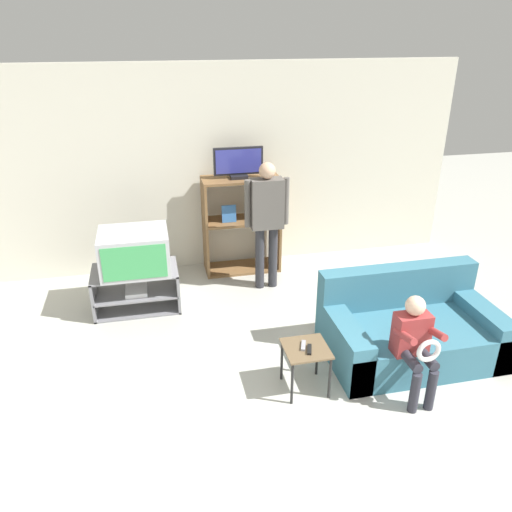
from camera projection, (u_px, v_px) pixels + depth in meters
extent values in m
cube|color=silver|center=(215.00, 169.00, 6.36)|extent=(6.40, 0.06, 2.60)
cube|color=slate|center=(138.00, 306.00, 5.79)|extent=(0.95, 0.58, 0.02)
cube|color=slate|center=(137.00, 290.00, 5.70)|extent=(0.92, 0.58, 0.02)
cube|color=slate|center=(134.00, 271.00, 5.60)|extent=(0.95, 0.58, 0.02)
cube|color=slate|center=(95.00, 293.00, 5.60)|extent=(0.03, 0.58, 0.47)
cube|color=slate|center=(177.00, 284.00, 5.78)|extent=(0.03, 0.58, 0.47)
cube|color=white|center=(136.00, 291.00, 5.62)|extent=(0.24, 0.28, 0.05)
cube|color=#B2B2B7|center=(134.00, 251.00, 5.50)|extent=(0.75, 0.61, 0.46)
cube|color=#3FA559|center=(134.00, 263.00, 5.22)|extent=(0.67, 0.01, 0.38)
cube|color=brown|center=(205.00, 228.00, 6.35)|extent=(0.03, 0.44, 1.26)
cube|color=brown|center=(277.00, 222.00, 6.53)|extent=(0.03, 0.44, 1.26)
cube|color=brown|center=(242.00, 267.00, 6.69)|extent=(0.91, 0.44, 0.03)
cube|color=brown|center=(241.00, 220.00, 6.41)|extent=(0.91, 0.44, 0.03)
cube|color=brown|center=(241.00, 179.00, 6.18)|extent=(0.91, 0.44, 0.03)
cube|color=#3870B7|center=(229.00, 214.00, 6.27)|extent=(0.18, 0.04, 0.22)
cube|color=black|center=(239.00, 176.00, 6.16)|extent=(0.21, 0.20, 0.04)
cube|color=black|center=(238.00, 161.00, 6.08)|extent=(0.61, 0.04, 0.34)
cube|color=#333899|center=(239.00, 161.00, 6.07)|extent=(0.56, 0.01, 0.29)
cube|color=brown|center=(306.00, 349.00, 4.31)|extent=(0.38, 0.38, 0.02)
cylinder|color=black|center=(292.00, 384.00, 4.22)|extent=(0.02, 0.02, 0.42)
cylinder|color=black|center=(330.00, 378.00, 4.28)|extent=(0.02, 0.02, 0.42)
cylinder|color=black|center=(282.00, 360.00, 4.52)|extent=(0.02, 0.02, 0.42)
cylinder|color=black|center=(317.00, 355.00, 4.58)|extent=(0.02, 0.02, 0.42)
cube|color=black|center=(309.00, 349.00, 4.26)|extent=(0.08, 0.15, 0.02)
cube|color=gray|center=(303.00, 346.00, 4.32)|extent=(0.08, 0.15, 0.02)
cube|color=teal|center=(411.00, 339.00, 4.85)|extent=(1.63, 0.96, 0.38)
cube|color=teal|center=(397.00, 285.00, 5.02)|extent=(1.63, 0.20, 0.42)
cube|color=teal|center=(343.00, 343.00, 4.69)|extent=(0.22, 0.96, 0.50)
cube|color=teal|center=(477.00, 326.00, 4.96)|extent=(0.22, 0.96, 0.50)
cylinder|color=#2D2D33|center=(260.00, 258.00, 6.07)|extent=(0.11, 0.11, 0.79)
cylinder|color=#2D2D33|center=(273.00, 257.00, 6.10)|extent=(0.11, 0.11, 0.79)
cube|color=#5B5651|center=(267.00, 204.00, 5.80)|extent=(0.38, 0.20, 0.59)
cylinder|color=#5B5651|center=(248.00, 204.00, 5.75)|extent=(0.08, 0.08, 0.56)
cylinder|color=#5B5651|center=(286.00, 201.00, 5.83)|extent=(0.08, 0.08, 0.56)
sphere|color=#DBAD89|center=(267.00, 171.00, 5.63)|extent=(0.19, 0.19, 0.19)
cylinder|color=#2D2D38|center=(415.00, 393.00, 4.14)|extent=(0.08, 0.08, 0.38)
cylinder|color=#2D2D38|center=(431.00, 390.00, 4.17)|extent=(0.08, 0.08, 0.38)
cylinder|color=#2D2D38|center=(409.00, 359.00, 4.18)|extent=(0.09, 0.30, 0.09)
cylinder|color=#2D2D38|center=(426.00, 357.00, 4.21)|extent=(0.09, 0.30, 0.09)
cube|color=#993333|center=(411.00, 333.00, 4.26)|extent=(0.30, 0.17, 0.38)
cylinder|color=#993333|center=(405.00, 336.00, 4.09)|extent=(0.06, 0.31, 0.14)
cylinder|color=#993333|center=(435.00, 332.00, 4.15)|extent=(0.06, 0.31, 0.14)
sphere|color=beige|center=(415.00, 306.00, 4.15)|extent=(0.17, 0.17, 0.17)
torus|color=white|center=(429.00, 351.00, 4.00)|extent=(0.21, 0.04, 0.21)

